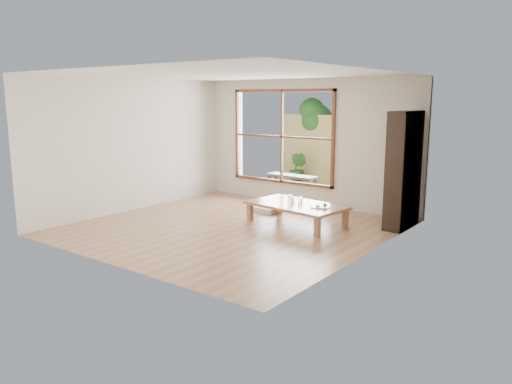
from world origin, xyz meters
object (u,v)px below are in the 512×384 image
bookshelf (403,170)px  food_tray (321,207)px  garden_bench (292,177)px  low_table (297,206)px

bookshelf → food_tray: 1.55m
bookshelf → food_tray: bearing=-136.0°
bookshelf → food_tray: size_ratio=7.26×
bookshelf → garden_bench: bearing=154.1°
food_tray → low_table: bearing=173.6°
bookshelf → garden_bench: 3.72m
low_table → bookshelf: size_ratio=0.91×
bookshelf → garden_bench: size_ratio=1.60×
garden_bench → food_tray: bearing=-47.0°
food_tray → garden_bench: size_ratio=0.22×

